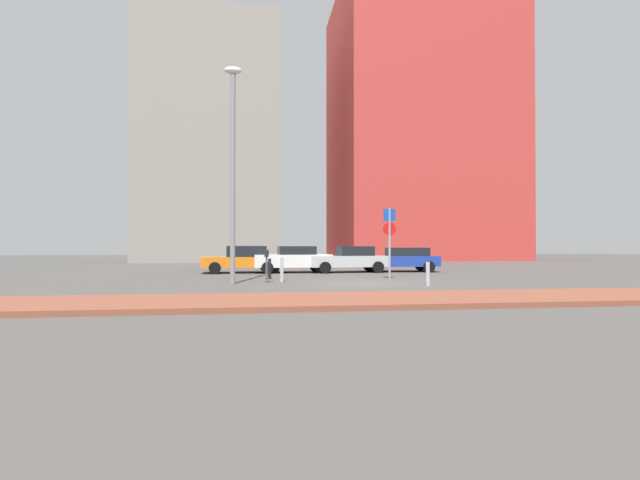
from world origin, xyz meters
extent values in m
plane|color=#4C4947|center=(0.00, 0.00, 0.00)|extent=(120.00, 120.00, 0.00)
cube|color=brown|center=(0.00, -6.24, 0.07)|extent=(40.00, 3.19, 0.14)
cube|color=orange|center=(-4.98, 7.86, 0.61)|extent=(4.72, 2.19, 0.58)
cube|color=black|center=(-4.85, 7.87, 1.20)|extent=(2.27, 1.86, 0.60)
cylinder|color=black|center=(-6.46, 6.82, 0.32)|extent=(0.65, 0.27, 0.64)
cylinder|color=black|center=(-6.60, 8.66, 0.32)|extent=(0.65, 0.27, 0.64)
cylinder|color=black|center=(-3.35, 7.06, 0.32)|extent=(0.65, 0.27, 0.64)
cylinder|color=black|center=(-3.49, 8.90, 0.32)|extent=(0.65, 0.27, 0.64)
cube|color=white|center=(-2.28, 7.70, 0.67)|extent=(4.35, 2.00, 0.70)
cube|color=black|center=(-2.04, 7.71, 1.25)|extent=(2.10, 1.75, 0.47)
cylinder|color=black|center=(-3.69, 6.73, 0.32)|extent=(0.65, 0.25, 0.64)
cylinder|color=black|center=(-3.77, 8.54, 0.32)|extent=(0.65, 0.25, 0.64)
cylinder|color=black|center=(-0.79, 6.86, 0.32)|extent=(0.65, 0.25, 0.64)
cylinder|color=black|center=(-0.87, 8.67, 0.32)|extent=(0.65, 0.25, 0.64)
cube|color=#B7BABF|center=(0.88, 7.57, 0.63)|extent=(4.52, 2.00, 0.63)
cube|color=black|center=(1.28, 7.60, 1.21)|extent=(1.98, 1.71, 0.53)
cylinder|color=black|center=(-0.57, 6.62, 0.32)|extent=(0.65, 0.26, 0.64)
cylinder|color=black|center=(-0.68, 8.34, 0.32)|extent=(0.65, 0.26, 0.64)
cylinder|color=black|center=(2.43, 6.81, 0.32)|extent=(0.65, 0.26, 0.64)
cylinder|color=black|center=(2.32, 8.53, 0.32)|extent=(0.65, 0.26, 0.64)
cube|color=#1E389E|center=(3.99, 7.83, 0.62)|extent=(4.47, 2.16, 0.60)
cube|color=black|center=(4.42, 7.80, 1.16)|extent=(2.41, 1.85, 0.48)
cylinder|color=black|center=(2.45, 7.05, 0.32)|extent=(0.66, 0.27, 0.64)
cylinder|color=black|center=(2.59, 8.86, 0.32)|extent=(0.66, 0.27, 0.64)
cylinder|color=black|center=(5.39, 6.81, 0.32)|extent=(0.66, 0.27, 0.64)
cylinder|color=black|center=(5.54, 8.62, 0.32)|extent=(0.66, 0.27, 0.64)
cylinder|color=gray|center=(1.66, 1.90, 1.60)|extent=(0.10, 0.10, 3.20)
cube|color=#1447B7|center=(1.66, 1.90, 2.90)|extent=(0.55, 0.06, 0.55)
cylinder|color=red|center=(1.66, 1.90, 2.27)|extent=(0.60, 0.05, 0.60)
cylinder|color=#4C4C51|center=(-3.85, 0.80, 0.53)|extent=(0.08, 0.08, 1.06)
cube|color=black|center=(-3.85, 0.80, 1.20)|extent=(0.18, 0.14, 0.28)
cylinder|color=gray|center=(-5.20, 0.40, 4.18)|extent=(0.20, 0.20, 8.37)
ellipsoid|color=silver|center=(-5.20, 0.40, 8.52)|extent=(0.70, 0.36, 0.30)
cylinder|color=#B7B7BC|center=(2.12, -1.61, 0.45)|extent=(0.15, 0.15, 0.91)
cylinder|color=black|center=(-3.67, 2.95, 0.46)|extent=(0.14, 0.14, 0.93)
cylinder|color=#B7B7BC|center=(-3.22, 0.98, 0.51)|extent=(0.14, 0.14, 1.01)
cube|color=#BF3833|center=(13.79, 32.64, 15.00)|extent=(18.23, 17.33, 30.00)
cube|color=gray|center=(-8.68, 30.79, 11.44)|extent=(12.93, 15.79, 22.89)
camera|label=1|loc=(-4.23, -18.36, 1.52)|focal=26.10mm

